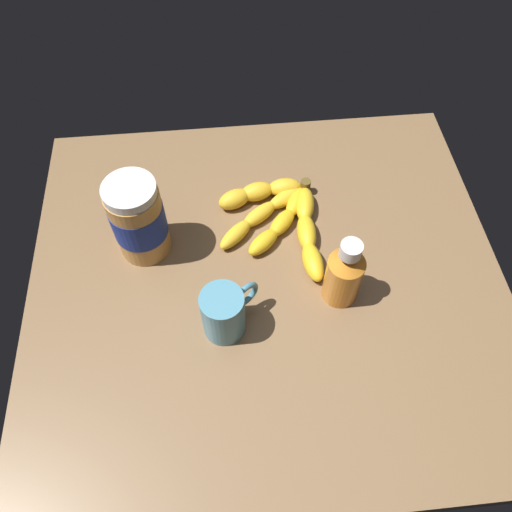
{
  "coord_description": "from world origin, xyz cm",
  "views": [
    {
      "loc": [
        6.48,
        45.7,
        77.1
      ],
      "look_at": [
        1.87,
        -1.4,
        4.99
      ],
      "focal_mm": 34.92,
      "sensor_mm": 36.0,
      "label": 1
    }
  ],
  "objects_px": {
    "peanut_butter_jar": "(138,219)",
    "honey_bottle": "(344,274)",
    "banana_bunch": "(279,215)",
    "coffee_mug": "(224,313)"
  },
  "relations": [
    {
      "from": "peanut_butter_jar",
      "to": "honey_bottle",
      "type": "xyz_separation_m",
      "value": [
        -0.34,
        0.13,
        -0.02
      ]
    },
    {
      "from": "honey_bottle",
      "to": "coffee_mug",
      "type": "distance_m",
      "value": 0.21
    },
    {
      "from": "peanut_butter_jar",
      "to": "coffee_mug",
      "type": "height_order",
      "value": "peanut_butter_jar"
    },
    {
      "from": "banana_bunch",
      "to": "honey_bottle",
      "type": "height_order",
      "value": "honey_bottle"
    },
    {
      "from": "banana_bunch",
      "to": "peanut_butter_jar",
      "type": "relative_size",
      "value": 1.45
    },
    {
      "from": "banana_bunch",
      "to": "coffee_mug",
      "type": "height_order",
      "value": "coffee_mug"
    },
    {
      "from": "peanut_butter_jar",
      "to": "coffee_mug",
      "type": "bearing_deg",
      "value": 127.51
    },
    {
      "from": "banana_bunch",
      "to": "honey_bottle",
      "type": "relative_size",
      "value": 1.63
    },
    {
      "from": "peanut_butter_jar",
      "to": "honey_bottle",
      "type": "bearing_deg",
      "value": 158.42
    },
    {
      "from": "banana_bunch",
      "to": "peanut_butter_jar",
      "type": "distance_m",
      "value": 0.27
    }
  ]
}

